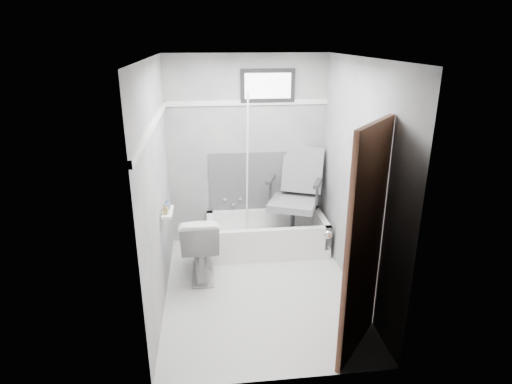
{
  "coord_description": "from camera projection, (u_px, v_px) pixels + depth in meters",
  "views": [
    {
      "loc": [
        -0.5,
        -3.95,
        2.58
      ],
      "look_at": [
        0.0,
        0.35,
        1.0
      ],
      "focal_mm": 30.0,
      "sensor_mm": 36.0,
      "label": 1
    }
  ],
  "objects": [
    {
      "name": "window",
      "position": [
        268.0,
        86.0,
        5.16
      ],
      "size": [
        0.66,
        0.04,
        0.4
      ],
      "primitive_type": null,
      "color": "black",
      "rests_on": "wall_back"
    },
    {
      "name": "bathtub",
      "position": [
        267.0,
        234.0,
        5.45
      ],
      "size": [
        1.5,
        0.7,
        0.42
      ],
      "primitive_type": null,
      "color": "white",
      "rests_on": "floor"
    },
    {
      "name": "door",
      "position": [
        411.0,
        261.0,
        3.2
      ],
      "size": [
        0.78,
        0.78,
        2.0
      ],
      "primitive_type": null,
      "color": "#562F20",
      "rests_on": "floor"
    },
    {
      "name": "faucet",
      "position": [
        233.0,
        201.0,
        5.6
      ],
      "size": [
        0.26,
        0.1,
        0.16
      ],
      "primitive_type": null,
      "color": "silver",
      "rests_on": "wall_back"
    },
    {
      "name": "trim_back",
      "position": [
        247.0,
        103.0,
        5.2
      ],
      "size": [
        2.0,
        0.02,
        0.06
      ],
      "primitive_type": "cube",
      "color": "white",
      "rests_on": "wall_back"
    },
    {
      "name": "wall_back",
      "position": [
        247.0,
        152.0,
        5.43
      ],
      "size": [
        2.0,
        0.02,
        2.4
      ],
      "primitive_type": "cube",
      "color": "slate",
      "rests_on": "floor"
    },
    {
      "name": "floor",
      "position": [
        260.0,
        290.0,
        4.63
      ],
      "size": [
        2.6,
        2.6,
        0.0
      ],
      "primitive_type": "plane",
      "color": "silver",
      "rests_on": "ground"
    },
    {
      "name": "wall_front",
      "position": [
        283.0,
        245.0,
        3.0
      ],
      "size": [
        2.0,
        0.02,
        2.4
      ],
      "primitive_type": "cube",
      "color": "slate",
      "rests_on": "floor"
    },
    {
      "name": "ceiling",
      "position": [
        261.0,
        58.0,
        3.8
      ],
      "size": [
        2.6,
        2.6,
        0.0
      ],
      "primitive_type": "plane",
      "rotation": [
        3.14,
        0.0,
        0.0
      ],
      "color": "silver",
      "rests_on": "floor"
    },
    {
      "name": "soap_bottle_b",
      "position": [
        167.0,
        204.0,
        4.38
      ],
      "size": [
        0.11,
        0.11,
        0.1
      ],
      "primitive_type": "imported",
      "rotation": [
        0.0,
        0.0,
        0.6
      ],
      "color": "#476182",
      "rests_on": "shelf"
    },
    {
      "name": "shelf",
      "position": [
        168.0,
        212.0,
        4.35
      ],
      "size": [
        0.1,
        0.32,
        0.02
      ],
      "primitive_type": "cube",
      "color": "white",
      "rests_on": "wall_left"
    },
    {
      "name": "soap_bottle_a",
      "position": [
        166.0,
        209.0,
        4.25
      ],
      "size": [
        0.06,
        0.06,
        0.1
      ],
      "primitive_type": "imported",
      "rotation": [
        0.0,
        0.0,
        -0.2
      ],
      "color": "#A18B50",
      "rests_on": "shelf"
    },
    {
      "name": "office_chair",
      "position": [
        293.0,
        197.0,
        5.33
      ],
      "size": [
        0.87,
        0.87,
        1.15
      ],
      "primitive_type": null,
      "rotation": [
        0.0,
        0.0,
        -0.39
      ],
      "color": "slate",
      "rests_on": "bathtub"
    },
    {
      "name": "backerboard",
      "position": [
        267.0,
        181.0,
        5.58
      ],
      "size": [
        1.5,
        0.02,
        0.78
      ],
      "primitive_type": "cube",
      "color": "#4C4C4F",
      "rests_on": "wall_back"
    },
    {
      "name": "wall_left",
      "position": [
        157.0,
        189.0,
        4.11
      ],
      "size": [
        0.02,
        2.6,
        2.4
      ],
      "primitive_type": "cube",
      "color": "slate",
      "rests_on": "floor"
    },
    {
      "name": "toilet",
      "position": [
        201.0,
        245.0,
        4.8
      ],
      "size": [
        0.43,
        0.77,
        0.75
      ],
      "primitive_type": "imported",
      "rotation": [
        0.0,
        0.0,
        3.14
      ],
      "color": "silver",
      "rests_on": "floor"
    },
    {
      "name": "trim_left",
      "position": [
        153.0,
        125.0,
        3.9
      ],
      "size": [
        0.02,
        2.6,
        0.06
      ],
      "primitive_type": "cube",
      "color": "white",
      "rests_on": "wall_left"
    },
    {
      "name": "pole",
      "position": [
        247.0,
        169.0,
        5.25
      ],
      "size": [
        0.02,
        0.33,
        1.93
      ],
      "primitive_type": "cylinder",
      "rotation": [
        0.16,
        0.0,
        0.0
      ],
      "color": "white",
      "rests_on": "bathtub"
    },
    {
      "name": "wall_right",
      "position": [
        358.0,
        181.0,
        4.32
      ],
      "size": [
        0.02,
        2.6,
        2.4
      ],
      "primitive_type": "cube",
      "color": "slate",
      "rests_on": "floor"
    }
  ]
}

